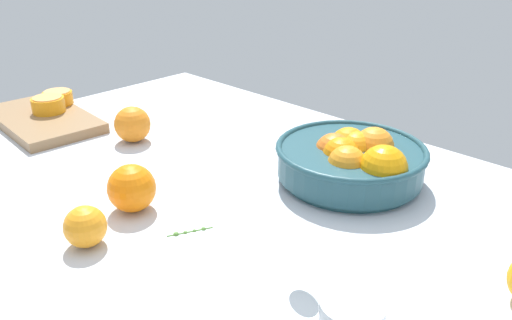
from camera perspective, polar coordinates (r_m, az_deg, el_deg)
The scene contains 9 objects.
ground_plane at distance 93.57cm, azimuth -1.92°, elevation -5.14°, with size 148.65×94.13×3.00cm, color silver.
fruit_bowl at distance 98.44cm, azimuth 10.64°, elevation 0.04°, with size 28.55×28.55×10.62cm.
cutting_board at distance 137.26cm, azimuth -22.58°, elevation 4.20°, with size 32.92×18.63×2.39cm, color olive.
orange_half_0 at distance 137.69cm, azimuth -22.07°, elevation 5.73°, with size 7.90×7.90×3.92cm.
orange_half_1 at distance 143.07cm, azimuth -21.14°, elevation 6.48°, with size 7.42×7.42×3.53cm.
loose_orange_0 at distance 82.88cm, azimuth -18.43°, elevation -7.02°, with size 6.54×6.54×6.54cm, color orange.
loose_orange_1 at distance 118.85cm, azimuth -13.56°, elevation 3.87°, with size 8.11×8.11×8.11cm, color orange.
loose_orange_3 at distance 90.11cm, azimuth -13.64°, elevation -3.05°, with size 8.30×8.30×8.30cm, color orange.
herb_sprig_0 at distance 83.91cm, azimuth -7.57°, elevation -7.82°, with size 3.49×6.97×0.95cm.
Camera 1 is at (58.70, -55.83, 45.34)cm, focal length 36.03 mm.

